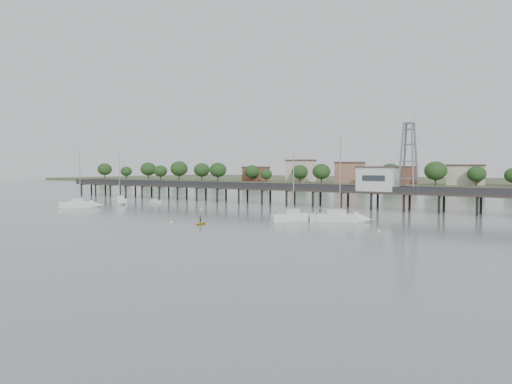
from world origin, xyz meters
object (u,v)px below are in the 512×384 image
sailboat_d (346,218)px  yellow_dinghy (200,224)px  pier (278,189)px  sailboat_b (120,201)px  sailboat_a (85,204)px  white_tender (155,202)px  sailboat_c (297,217)px  lattice_tower (408,157)px

sailboat_d → yellow_dinghy: sailboat_d is taller
pier → sailboat_b: (-32.83, -20.48, -3.15)m
sailboat_b → sailboat_a: 10.95m
yellow_dinghy → white_tender: bearing=134.8°
sailboat_a → white_tender: sailboat_a is taller
sailboat_d → sailboat_c: (-7.69, -3.13, 0.01)m
sailboat_b → sailboat_c: 54.82m
sailboat_b → sailboat_a: size_ratio=0.93×
pier → sailboat_b: sailboat_b is taller
pier → sailboat_a: size_ratio=10.89×
pier → sailboat_d: bearing=-41.1°
pier → yellow_dinghy: 43.77m
pier → lattice_tower: 32.34m
sailboat_d → sailboat_c: 8.30m
sailboat_d → yellow_dinghy: 24.42m
pier → white_tender: (-27.47, -14.08, -3.41)m
pier → lattice_tower: bearing=0.0°
sailboat_c → yellow_dinghy: bearing=-179.2°
sailboat_a → sailboat_b: bearing=52.8°
sailboat_c → white_tender: sailboat_c is taller
pier → sailboat_c: (21.40, -28.51, -3.15)m
pier → lattice_tower: lattice_tower is taller
sailboat_a → sailboat_d: bearing=-35.1°
lattice_tower → white_tender: bearing=-166.6°
sailboat_d → white_tender: size_ratio=4.50×
sailboat_c → white_tender: size_ratio=3.65×
lattice_tower → sailboat_b: size_ratio=1.21×
lattice_tower → sailboat_c: bearing=-109.5°
sailboat_d → yellow_dinghy: size_ratio=6.51×
sailboat_a → yellow_dinghy: (43.49, -10.70, -0.64)m
sailboat_d → sailboat_b: bearing=154.1°
lattice_tower → sailboat_a: bearing=-153.7°
sailboat_b → sailboat_a: sailboat_a is taller
sailboat_d → white_tender: bearing=147.3°
sailboat_a → white_tender: bearing=34.1°
sailboat_b → lattice_tower: bearing=44.8°
lattice_tower → sailboat_a: 71.76m
sailboat_b → white_tender: sailboat_b is taller
sailboat_d → sailboat_b: size_ratio=1.19×
white_tender → sailboat_a: bearing=-93.1°
sailboat_d → white_tender: 57.67m
sailboat_b → yellow_dinghy: 49.17m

